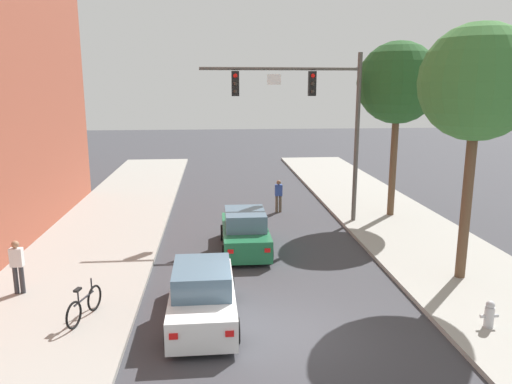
{
  "coord_description": "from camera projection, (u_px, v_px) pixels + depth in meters",
  "views": [
    {
      "loc": [
        -1.78,
        -11.44,
        6.25
      ],
      "look_at": [
        -0.1,
        7.94,
        2.0
      ],
      "focal_mm": 34.32,
      "sensor_mm": 36.0,
      "label": 1
    }
  ],
  "objects": [
    {
      "name": "street_tree_nearest",
      "position": [
        478.0,
        84.0,
        14.63
      ],
      "size": [
        3.53,
        3.53,
        7.96
      ],
      "color": "brown",
      "rests_on": "sidewalk_right"
    },
    {
      "name": "sidewalk_left",
      "position": [
        26.0,
        341.0,
        12.06
      ],
      "size": [
        5.0,
        60.0,
        0.15
      ],
      "primitive_type": "cube",
      "color": "#99968E",
      "rests_on": "ground"
    },
    {
      "name": "car_lead_green",
      "position": [
        245.0,
        232.0,
        18.83
      ],
      "size": [
        1.85,
        4.25,
        1.6
      ],
      "color": "#1E663D",
      "rests_on": "ground"
    },
    {
      "name": "traffic_signal_mast",
      "position": [
        313.0,
        106.0,
        21.36
      ],
      "size": [
        7.04,
        0.38,
        7.5
      ],
      "color": "#514C47",
      "rests_on": "sidewalk_right"
    },
    {
      "name": "street_tree_second",
      "position": [
        398.0,
        83.0,
        22.28
      ],
      "size": [
        3.73,
        3.73,
        8.09
      ],
      "color": "brown",
      "rests_on": "sidewalk_right"
    },
    {
      "name": "ground_plane",
      "position": [
        286.0,
        333.0,
        12.62
      ],
      "size": [
        120.0,
        120.0,
        0.0
      ],
      "primitive_type": "plane",
      "color": "#38383D"
    },
    {
      "name": "pedestrian_crossing_road",
      "position": [
        279.0,
        194.0,
        24.45
      ],
      "size": [
        0.36,
        0.22,
        1.64
      ],
      "color": "brown",
      "rests_on": "ground"
    },
    {
      "name": "car_following_white",
      "position": [
        203.0,
        295.0,
        13.16
      ],
      "size": [
        1.87,
        4.26,
        1.6
      ],
      "color": "silver",
      "rests_on": "ground"
    },
    {
      "name": "bicycle_leaning",
      "position": [
        84.0,
        305.0,
        12.98
      ],
      "size": [
        0.54,
        1.72,
        0.98
      ],
      "color": "black",
      "rests_on": "sidewalk_left"
    },
    {
      "name": "pedestrian_sidewalk_left_walker",
      "position": [
        17.0,
        264.0,
        14.49
      ],
      "size": [
        0.36,
        0.22,
        1.64
      ],
      "color": "#333338",
      "rests_on": "sidewalk_left"
    },
    {
      "name": "fire_hydrant",
      "position": [
        489.0,
        314.0,
        12.55
      ],
      "size": [
        0.48,
        0.24,
        0.72
      ],
      "color": "#B2B2B7",
      "rests_on": "sidewalk_right"
    }
  ]
}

